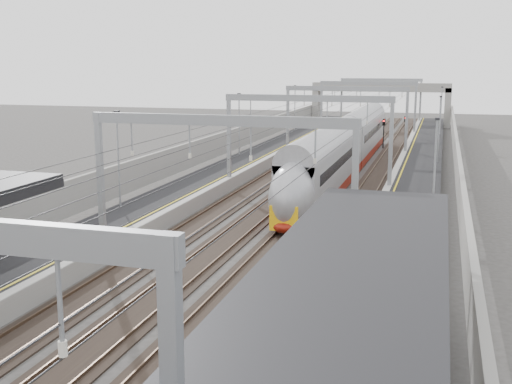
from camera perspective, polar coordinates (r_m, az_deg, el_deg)
The scene contains 12 objects.
platform_left at distance 54.78m, azimuth -3.08°, elevation 1.43°, with size 4.00×120.00×1.00m, color black.
platform_right at distance 51.82m, azimuth 13.88°, elevation 0.54°, with size 4.00×120.00×1.00m, color black.
tracks at distance 52.80m, azimuth 5.16°, elevation 0.52°, with size 11.40×140.00×0.20m.
overhead_line at distance 58.50m, azimuth 6.53°, elevation 7.57°, with size 13.00×140.00×6.60m.
canopy_right at distance 10.29m, azimuth 4.14°, elevation -16.63°, with size 4.40×30.00×4.24m.
overbridge at distance 106.48m, azimuth 11.01°, elevation 8.65°, with size 22.00×2.20×6.90m.
wall_left at distance 55.73m, azimuth -6.20°, elevation 2.69°, with size 0.30×120.00×3.20m, color gray.
wall_right at distance 51.61m, azimuth 17.48°, elevation 1.54°, with size 0.30×120.00×3.20m, color gray.
train at distance 57.88m, azimuth 7.77°, elevation 3.43°, with size 2.64×48.02×4.17m.
signal_green at distance 80.01m, azimuth 5.32°, elevation 5.91°, with size 0.32×0.32×3.48m.
signal_red_near at distance 77.95m, azimuth 11.29°, elevation 5.60°, with size 0.32×0.32×3.48m.
signal_red_far at distance 82.91m, azimuth 13.13°, elevation 5.85°, with size 0.32×0.32×3.48m.
Camera 1 is at (9.87, -5.92, 9.91)m, focal length 45.00 mm.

